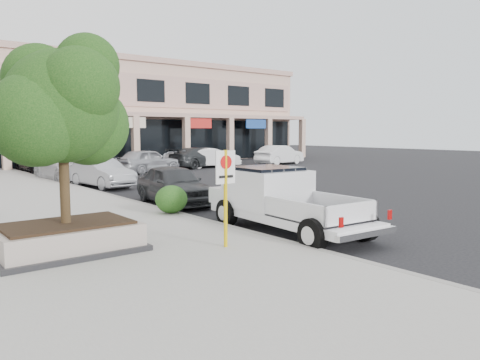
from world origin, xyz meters
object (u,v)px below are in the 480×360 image
object	(u,v)px
curb_car_d	(45,161)
lot_car_e	(181,158)
lot_car_b	(211,158)
pickup_truck	(289,201)
curb_car_a	(174,185)
curb_car_b	(102,173)
lot_car_c	(200,158)
lot_car_a	(147,161)
planter_tree	(65,108)
lot_car_d	(79,162)
curb_car_c	(66,166)
planter	(67,238)
no_parking_sign	(226,185)
lot_car_f	(280,155)

from	to	relation	value
curb_car_d	lot_car_e	xyz separation A→B (m)	(10.30, -1.17, -0.14)
lot_car_b	pickup_truck	bearing A→B (deg)	159.17
curb_car_a	curb_car_b	xyz separation A→B (m)	(-0.07, 7.15, -0.05)
curb_car_b	lot_car_c	distance (m)	13.60
pickup_truck	lot_car_a	distance (m)	20.70
planter_tree	curb_car_d	world-z (taller)	planter_tree
curb_car_b	lot_car_a	size ratio (longest dim) A/B	0.91
lot_car_a	planter_tree	bearing A→B (deg)	133.25
planter_tree	lot_car_b	size ratio (longest dim) A/B	0.85
lot_car_b	lot_car_d	bearing A→B (deg)	83.51
lot_car_e	lot_car_c	bearing A→B (deg)	-156.99
curb_car_c	curb_car_a	bearing A→B (deg)	-90.28
pickup_truck	lot_car_b	xyz separation A→B (m)	(12.00, 21.09, -0.14)
planter_tree	lot_car_d	xyz separation A→B (m)	(8.10, 22.38, -2.69)
lot_car_d	lot_car_e	size ratio (longest dim) A/B	1.28
curb_car_a	curb_car_d	xyz separation A→B (m)	(0.13, 17.75, 0.05)
planter	lot_car_b	world-z (taller)	lot_car_b
curb_car_a	lot_car_d	size ratio (longest dim) A/B	0.89
no_parking_sign	curb_car_c	xyz separation A→B (m)	(2.46, 19.03, -0.79)
curb_car_d	lot_car_c	xyz separation A→B (m)	(10.96, -2.83, -0.03)
curb_car_b	lot_car_e	xyz separation A→B (m)	(10.50, 9.42, -0.04)
pickup_truck	lot_car_b	size ratio (longest dim) A/B	1.24
curb_car_b	curb_car_d	distance (m)	10.60
lot_car_e	pickup_truck	bearing A→B (deg)	156.83
curb_car_b	lot_car_a	bearing A→B (deg)	39.51
no_parking_sign	lot_car_f	world-z (taller)	no_parking_sign
curb_car_b	lot_car_b	size ratio (longest dim) A/B	0.95
planter_tree	planter	bearing A→B (deg)	-131.03
curb_car_c	lot_car_c	distance (m)	11.90
lot_car_a	lot_car_b	xyz separation A→B (m)	(6.22, 1.21, -0.07)
curb_car_d	lot_car_b	size ratio (longest dim) A/B	1.27
lot_car_a	lot_car_d	size ratio (longest dim) A/B	0.95
curb_car_d	lot_car_a	size ratio (longest dim) A/B	1.21
planter_tree	curb_car_d	distance (m)	23.88
no_parking_sign	lot_car_a	xyz separation A→B (m)	(8.54, 20.55, -0.79)
curb_car_b	lot_car_f	bearing A→B (deg)	11.80
curb_car_c	curb_car_d	size ratio (longest dim) A/B	0.97
planter	lot_car_a	distance (m)	22.03
curb_car_d	lot_car_a	bearing A→B (deg)	-38.33
curb_car_b	lot_car_a	xyz separation A→B (m)	(5.76, 6.15, 0.10)
lot_car_e	lot_car_f	size ratio (longest dim) A/B	0.81
lot_car_c	lot_car_f	bearing A→B (deg)	-111.51
pickup_truck	lot_car_a	size ratio (longest dim) A/B	1.18
curb_car_b	planter_tree	bearing A→B (deg)	-122.36
planter	curb_car_a	distance (m)	8.04
curb_car_b	lot_car_d	world-z (taller)	curb_car_b
planter	lot_car_f	distance (m)	31.01
planter	curb_car_c	size ratio (longest dim) A/B	0.55
no_parking_sign	lot_car_a	bearing A→B (deg)	67.43
no_parking_sign	curb_car_b	xyz separation A→B (m)	(2.78, 14.40, -0.90)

